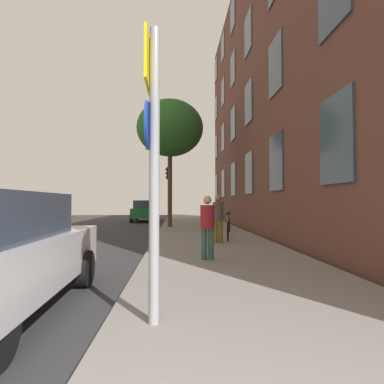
{
  "coord_description": "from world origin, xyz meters",
  "views": [
    {
      "loc": [
        -0.17,
        -0.58,
        1.5
      ],
      "look_at": [
        0.38,
        10.26,
        1.86
      ],
      "focal_mm": 29.0,
      "sensor_mm": 36.0,
      "label": 1
    }
  ],
  "objects_px": {
    "traffic_light": "(169,184)",
    "pedestrian_1": "(218,215)",
    "bicycle_2": "(213,221)",
    "pedestrian_0": "(207,223)",
    "sign_post": "(152,150)",
    "bicycle_0": "(228,229)",
    "bicycle_1": "(229,223)",
    "tree_near": "(170,129)",
    "car_1": "(145,211)"
  },
  "relations": [
    {
      "from": "sign_post",
      "to": "car_1",
      "type": "bearing_deg",
      "value": 95.97
    },
    {
      "from": "pedestrian_0",
      "to": "car_1",
      "type": "distance_m",
      "value": 16.94
    },
    {
      "from": "bicycle_0",
      "to": "bicycle_2",
      "type": "distance_m",
      "value": 5.24
    },
    {
      "from": "bicycle_2",
      "to": "pedestrian_1",
      "type": "distance_m",
      "value": 6.24
    },
    {
      "from": "bicycle_1",
      "to": "pedestrian_0",
      "type": "relative_size",
      "value": 1.08
    },
    {
      "from": "traffic_light",
      "to": "pedestrian_1",
      "type": "distance_m",
      "value": 10.09
    },
    {
      "from": "traffic_light",
      "to": "bicycle_0",
      "type": "bearing_deg",
      "value": -74.99
    },
    {
      "from": "bicycle_2",
      "to": "pedestrian_1",
      "type": "xyz_separation_m",
      "value": [
        -0.56,
        -6.18,
        0.57
      ]
    },
    {
      "from": "tree_near",
      "to": "sign_post",
      "type": "bearing_deg",
      "value": -89.67
    },
    {
      "from": "sign_post",
      "to": "tree_near",
      "type": "height_order",
      "value": "tree_near"
    },
    {
      "from": "tree_near",
      "to": "bicycle_2",
      "type": "height_order",
      "value": "tree_near"
    },
    {
      "from": "sign_post",
      "to": "traffic_light",
      "type": "bearing_deg",
      "value": 90.58
    },
    {
      "from": "traffic_light",
      "to": "pedestrian_0",
      "type": "distance_m",
      "value": 12.95
    },
    {
      "from": "pedestrian_0",
      "to": "sign_post",
      "type": "bearing_deg",
      "value": -104.84
    },
    {
      "from": "tree_near",
      "to": "bicycle_0",
      "type": "xyz_separation_m",
      "value": [
        2.28,
        -6.03,
        -5.17
      ]
    },
    {
      "from": "bicycle_0",
      "to": "pedestrian_0",
      "type": "xyz_separation_m",
      "value": [
        -1.17,
        -3.95,
        0.5
      ]
    },
    {
      "from": "traffic_light",
      "to": "pedestrian_1",
      "type": "xyz_separation_m",
      "value": [
        1.87,
        -9.78,
        -1.62
      ]
    },
    {
      "from": "sign_post",
      "to": "pedestrian_1",
      "type": "bearing_deg",
      "value": 76.14
    },
    {
      "from": "tree_near",
      "to": "car_1",
      "type": "distance_m",
      "value": 8.48
    },
    {
      "from": "bicycle_0",
      "to": "car_1",
      "type": "height_order",
      "value": "car_1"
    },
    {
      "from": "tree_near",
      "to": "pedestrian_1",
      "type": "relative_size",
      "value": 4.42
    },
    {
      "from": "pedestrian_0",
      "to": "pedestrian_1",
      "type": "height_order",
      "value": "pedestrian_1"
    },
    {
      "from": "bicycle_1",
      "to": "pedestrian_0",
      "type": "height_order",
      "value": "pedestrian_0"
    },
    {
      "from": "bicycle_2",
      "to": "pedestrian_1",
      "type": "height_order",
      "value": "pedestrian_1"
    },
    {
      "from": "sign_post",
      "to": "traffic_light",
      "type": "relative_size",
      "value": 0.92
    },
    {
      "from": "tree_near",
      "to": "bicycle_0",
      "type": "distance_m",
      "value": 8.26
    },
    {
      "from": "pedestrian_0",
      "to": "bicycle_2",
      "type": "bearing_deg",
      "value": 82.34
    },
    {
      "from": "bicycle_0",
      "to": "pedestrian_0",
      "type": "distance_m",
      "value": 4.15
    },
    {
      "from": "bicycle_2",
      "to": "traffic_light",
      "type": "bearing_deg",
      "value": 124.15
    },
    {
      "from": "sign_post",
      "to": "bicycle_0",
      "type": "distance_m",
      "value": 8.31
    },
    {
      "from": "bicycle_0",
      "to": "traffic_light",
      "type": "bearing_deg",
      "value": 105.01
    },
    {
      "from": "bicycle_1",
      "to": "car_1",
      "type": "xyz_separation_m",
      "value": [
        -4.93,
        9.43,
        0.36
      ]
    },
    {
      "from": "bicycle_0",
      "to": "bicycle_1",
      "type": "relative_size",
      "value": 1.04
    },
    {
      "from": "bicycle_0",
      "to": "bicycle_2",
      "type": "height_order",
      "value": "bicycle_0"
    },
    {
      "from": "traffic_light",
      "to": "pedestrian_0",
      "type": "bearing_deg",
      "value": -84.63
    },
    {
      "from": "sign_post",
      "to": "pedestrian_1",
      "type": "xyz_separation_m",
      "value": [
        1.7,
        6.9,
        -1.06
      ]
    },
    {
      "from": "bicycle_2",
      "to": "car_1",
      "type": "height_order",
      "value": "car_1"
    },
    {
      "from": "sign_post",
      "to": "traffic_light",
      "type": "xyz_separation_m",
      "value": [
        -0.17,
        16.68,
        0.55
      ]
    },
    {
      "from": "sign_post",
      "to": "pedestrian_1",
      "type": "relative_size",
      "value": 2.11
    },
    {
      "from": "sign_post",
      "to": "tree_near",
      "type": "bearing_deg",
      "value": 90.33
    },
    {
      "from": "car_1",
      "to": "bicycle_0",
      "type": "bearing_deg",
      "value": -71.09
    },
    {
      "from": "sign_post",
      "to": "bicycle_2",
      "type": "relative_size",
      "value": 2.13
    },
    {
      "from": "sign_post",
      "to": "pedestrian_0",
      "type": "xyz_separation_m",
      "value": [
        1.03,
        3.9,
        -1.11
      ]
    },
    {
      "from": "tree_near",
      "to": "bicycle_1",
      "type": "distance_m",
      "value": 6.54
    },
    {
      "from": "pedestrian_0",
      "to": "bicycle_0",
      "type": "bearing_deg",
      "value": 73.58
    },
    {
      "from": "bicycle_2",
      "to": "car_1",
      "type": "xyz_separation_m",
      "value": [
        -4.41,
        7.45,
        0.37
      ]
    },
    {
      "from": "traffic_light",
      "to": "sign_post",
      "type": "bearing_deg",
      "value": -89.42
    },
    {
      "from": "bicycle_1",
      "to": "pedestrian_0",
      "type": "distance_m",
      "value": 7.44
    },
    {
      "from": "bicycle_0",
      "to": "car_1",
      "type": "xyz_separation_m",
      "value": [
        -4.34,
        12.68,
        0.34
      ]
    },
    {
      "from": "sign_post",
      "to": "traffic_light",
      "type": "height_order",
      "value": "traffic_light"
    }
  ]
}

